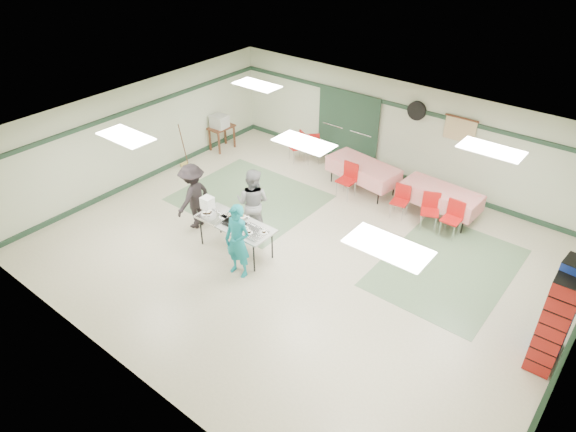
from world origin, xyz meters
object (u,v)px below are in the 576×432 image
Objects in this scene: chair_a at (430,207)px; crate_stack_blue_b at (560,312)px; volunteer_dark at (193,196)px; chair_loose_b at (299,143)px; dining_table_a at (440,196)px; chair_c at (454,215)px; office_printer at (219,121)px; serving_table at (235,225)px; chair_loose_a at (313,146)px; broom at (183,144)px; crate_stack_red at (553,326)px; chair_d at (349,176)px; dining_table_b at (363,170)px; chair_b at (401,198)px; crate_stack_blue_a at (558,319)px; printer_table at (222,130)px; volunteer_grey at (253,202)px; volunteer_teal at (238,241)px.

crate_stack_blue_b is at bearing -59.63° from chair_a.
chair_loose_b is (-0.16, 4.30, -0.27)m from volunteer_dark.
dining_table_a is 0.81m from chair_c.
office_printer is at bearing 166.91° from crate_stack_blue_b.
chair_a is 4.63m from chair_loose_b.
volunteer_dark is at bearing -58.58° from chair_loose_b.
serving_table is at bearing -121.75° from dining_table_a.
dining_table_a is at bearing -48.77° from chair_loose_a.
crate_stack_red is at bearing -10.33° from broom.
chair_d is at bearing -163.24° from dining_table_a.
dining_table_b is at bearing -55.54° from chair_loose_a.
broom reaches higher than chair_a.
broom is at bearing -174.42° from chair_b.
serving_table is 2.07× the size of chair_a.
chair_b is 3.58m from chair_loose_a.
dining_table_a is at bearing 8.37° from dining_table_b.
crate_stack_blue_a is at bearing -56.26° from chair_a.
chair_a is 4.23m from crate_stack_blue_b.
printer_table is at bearing 137.71° from serving_table.
broom is at bearing -148.25° from dining_table_b.
crate_stack_blue_a is 1.01× the size of broom.
crate_stack_blue_a is 0.67× the size of crate_stack_red.
volunteer_dark is 1.26× the size of broom.
broom reaches higher than printer_table.
dining_table_b is 2.28m from chair_a.
chair_c is 0.46× the size of crate_stack_red.
volunteer_grey is at bearing -179.77° from crate_stack_red.
serving_table is 1.97× the size of chair_d.
crate_stack_blue_b is at bearing -8.57° from broom.
chair_b is at bearing -179.00° from chair_c.
dining_table_b is 2.04m from chair_loose_a.
volunteer_teal is 1.97× the size of chair_loose_a.
crate_stack_blue_a reaches higher than serving_table.
printer_table is (-10.30, 2.16, -0.03)m from crate_stack_blue_a.
serving_table is 5.32m from office_printer.
chair_c is 7.48m from office_printer.
broom is at bearing -38.18° from volunteer_grey.
dining_table_b is 2.58× the size of printer_table.
chair_c is at bearing 2.00° from printer_table.
chair_c is (1.34, 0.01, 0.04)m from chair_b.
volunteer_teal is 1.02× the size of volunteer_dark.
chair_a is 0.77m from chair_b.
crate_stack_blue_a is (5.73, 1.95, -0.18)m from volunteer_teal.
serving_table is at bearing -133.30° from chair_c.
chair_loose_b is 3.37m from broom.
chair_loose_a is 0.40m from chair_loose_b.
chair_loose_a is 0.65× the size of broom.
crate_stack_blue_a is at bearing 166.34° from volunteer_grey.
volunteer_grey reaches higher than broom.
volunteer_grey is at bearing -161.26° from chair_a.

